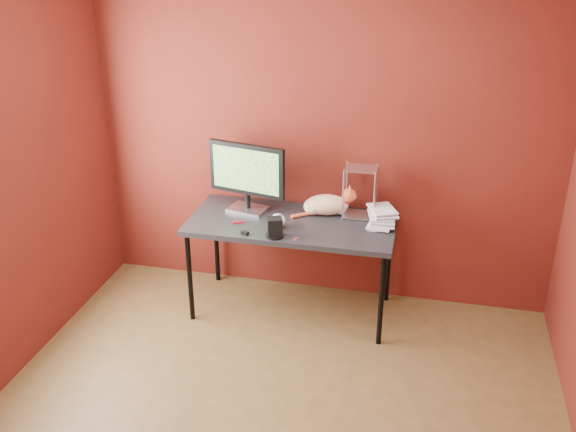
% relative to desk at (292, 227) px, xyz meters
% --- Properties ---
extents(room, '(3.52, 3.52, 2.61)m').
position_rel_desk_xyz_m(room, '(0.15, -1.37, 0.75)').
color(room, '#50391B').
rests_on(room, ground).
extents(desk, '(1.50, 0.70, 0.75)m').
position_rel_desk_xyz_m(desk, '(0.00, 0.00, 0.00)').
color(desk, black).
rests_on(desk, ground).
extents(monitor, '(0.60, 0.25, 0.52)m').
position_rel_desk_xyz_m(monitor, '(-0.37, 0.11, 0.34)').
color(monitor, '#B9B8BE').
rests_on(monitor, desk).
extents(cat, '(0.46, 0.26, 0.23)m').
position_rel_desk_xyz_m(cat, '(0.23, 0.18, 0.13)').
color(cat, orange).
rests_on(cat, desk).
extents(skull_mug, '(0.11, 0.11, 0.11)m').
position_rel_desk_xyz_m(skull_mug, '(-0.07, -0.13, 0.11)').
color(skull_mug, silver).
rests_on(skull_mug, desk).
extents(speaker, '(0.13, 0.12, 0.14)m').
position_rel_desk_xyz_m(speaker, '(-0.06, -0.28, 0.12)').
color(speaker, black).
rests_on(speaker, desk).
extents(book_stack, '(0.25, 0.28, 1.36)m').
position_rel_desk_xyz_m(book_stack, '(0.56, 0.08, 0.73)').
color(book_stack, beige).
rests_on(book_stack, desk).
extents(wire_rack, '(0.24, 0.19, 0.39)m').
position_rel_desk_xyz_m(wire_rack, '(0.46, 0.20, 0.24)').
color(wire_rack, '#B9B8BE').
rests_on(wire_rack, desk).
extents(pocket_knife, '(0.08, 0.05, 0.01)m').
position_rel_desk_xyz_m(pocket_knife, '(-0.37, -0.12, 0.06)').
color(pocket_knife, '#A50C1C').
rests_on(pocket_knife, desk).
extents(black_gadget, '(0.06, 0.05, 0.02)m').
position_rel_desk_xyz_m(black_gadget, '(-0.27, -0.29, 0.06)').
color(black_gadget, black).
rests_on(black_gadget, desk).
extents(washer, '(0.05, 0.05, 0.00)m').
position_rel_desk_xyz_m(washer, '(0.09, -0.28, 0.05)').
color(washer, '#B9B8BE').
rests_on(washer, desk).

